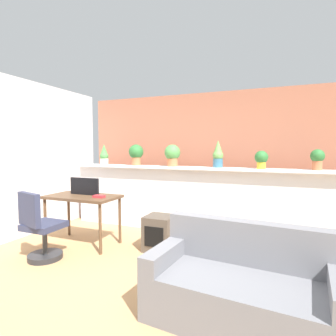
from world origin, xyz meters
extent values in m
plane|color=tan|center=(0.00, 0.00, 0.00)|extent=(12.00, 12.00, 0.00)
cube|color=silver|center=(0.00, 2.00, 0.56)|extent=(4.79, 0.16, 1.11)
cube|color=silver|center=(0.00, 1.96, 1.13)|extent=(4.79, 0.31, 0.04)
cube|color=#AD664C|center=(0.00, 2.60, 1.25)|extent=(4.79, 0.10, 2.50)
cylinder|color=silver|center=(-1.84, 1.95, 1.21)|extent=(0.16, 0.16, 0.12)
sphere|color=#4C9347|center=(-1.84, 1.95, 1.32)|extent=(0.16, 0.16, 0.16)
cone|color=#4C9347|center=(-1.84, 1.95, 1.45)|extent=(0.14, 0.14, 0.20)
cylinder|color=#C66B42|center=(-1.15, 1.98, 1.23)|extent=(0.17, 0.17, 0.15)
sphere|color=#2D7033|center=(-1.15, 1.98, 1.40)|extent=(0.27, 0.27, 0.27)
cylinder|color=#C66B42|center=(-0.42, 1.96, 1.22)|extent=(0.19, 0.19, 0.14)
sphere|color=#4C9347|center=(-0.42, 1.96, 1.39)|extent=(0.28, 0.28, 0.28)
cylinder|color=#386B84|center=(0.37, 1.99, 1.22)|extent=(0.16, 0.16, 0.15)
sphere|color=#669E4C|center=(0.37, 1.99, 1.35)|extent=(0.17, 0.17, 0.17)
cone|color=#669E4C|center=(0.37, 1.99, 1.49)|extent=(0.15, 0.15, 0.21)
cylinder|color=gold|center=(1.05, 1.93, 1.20)|extent=(0.13, 0.13, 0.10)
sphere|color=#2D7033|center=(1.05, 1.93, 1.33)|extent=(0.20, 0.20, 0.20)
cylinder|color=#C66B42|center=(1.82, 1.97, 1.22)|extent=(0.13, 0.13, 0.13)
sphere|color=#2D7033|center=(1.82, 1.97, 1.36)|extent=(0.19, 0.19, 0.19)
cylinder|color=brown|center=(-1.95, 0.58, 0.35)|extent=(0.04, 0.04, 0.71)
cylinder|color=brown|center=(-0.95, 0.58, 0.35)|extent=(0.04, 0.04, 0.71)
cylinder|color=brown|center=(-1.95, 1.08, 0.35)|extent=(0.04, 0.04, 0.71)
cylinder|color=brown|center=(-0.95, 1.08, 0.35)|extent=(0.04, 0.04, 0.71)
cube|color=brown|center=(-1.45, 0.83, 0.73)|extent=(1.10, 0.60, 0.04)
cube|color=black|center=(-1.47, 0.91, 0.88)|extent=(0.51, 0.04, 0.26)
cylinder|color=#262628|center=(-1.54, 0.18, 0.04)|extent=(0.44, 0.44, 0.07)
cylinder|color=#333333|center=(-1.54, 0.18, 0.24)|extent=(0.06, 0.06, 0.34)
cube|color=#2D334C|center=(-1.54, 0.18, 0.45)|extent=(0.44, 0.44, 0.08)
cube|color=#2D334C|center=(-1.59, -0.01, 0.70)|extent=(0.44, 0.18, 0.42)
cube|color=#4C4238|center=(-0.26, 1.05, 0.25)|extent=(0.40, 0.40, 0.50)
cube|color=black|center=(-0.26, 0.86, 0.25)|extent=(0.28, 0.04, 0.28)
cube|color=#B22D33|center=(-1.11, 0.78, 0.77)|extent=(0.16, 0.10, 0.04)
cube|color=slate|center=(1.04, -0.22, 0.20)|extent=(1.62, 0.90, 0.40)
cube|color=slate|center=(1.07, 0.08, 0.60)|extent=(1.57, 0.31, 0.40)
cube|color=slate|center=(0.35, -0.16, 0.48)|extent=(0.23, 0.77, 0.16)
camera|label=1|loc=(1.30, -2.48, 1.47)|focal=29.19mm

